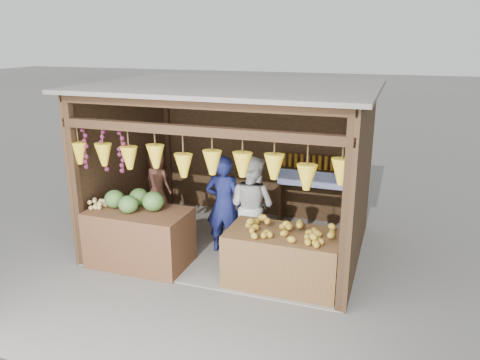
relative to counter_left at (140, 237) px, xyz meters
The scene contains 12 objects.
ground 1.64m from the counter_left, 44.99° to the left, with size 80.00×80.00×0.00m, color #514F49.
stall_structure 1.97m from the counter_left, 44.75° to the left, with size 4.30×3.30×2.66m.
back_shelf 3.27m from the counter_left, 47.92° to the left, with size 1.25×0.32×1.32m.
counter_left is the anchor object (origin of this frame).
counter_right 2.21m from the counter_left, ahead, with size 1.57×0.85×0.78m, color #50321A.
stool 1.44m from the counter_left, 107.03° to the left, with size 0.35×0.35×0.33m, color black.
man_standing 1.38m from the counter_left, 36.94° to the left, with size 0.59×0.38×1.61m, color #141A4D.
woman_standing 1.78m from the counter_left, 30.33° to the left, with size 0.79×0.61×1.62m, color silver.
vendor_seated 1.48m from the counter_left, 107.03° to the left, with size 0.53×0.35×1.09m, color brown.
melon_pile 0.60m from the counter_left, 160.49° to the left, with size 1.00×0.50×0.32m, color #234C14, non-canonical shape.
tanfruit_pile 0.82m from the counter_left, behind, with size 0.34×0.40×0.13m, color tan, non-canonical shape.
mango_pile 2.34m from the counter_left, ahead, with size 1.40×0.64×0.22m, color #C36E1A, non-canonical shape.
Camera 1 is at (2.45, -6.78, 3.34)m, focal length 35.00 mm.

